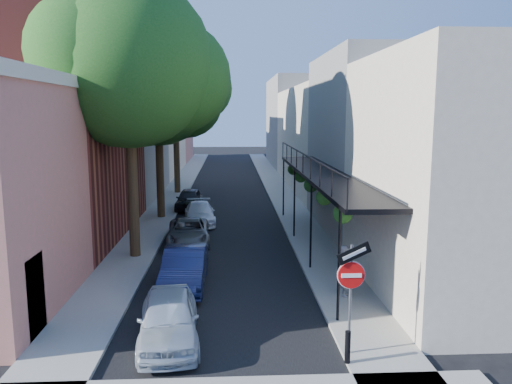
{
  "coord_description": "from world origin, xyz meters",
  "views": [
    {
      "loc": [
        0.24,
        -10.55,
        6.05
      ],
      "look_at": [
        1.29,
        9.9,
        2.8
      ],
      "focal_mm": 35.0,
      "sensor_mm": 36.0,
      "label": 1
    }
  ],
  "objects": [
    {
      "name": "sidewalk_right",
      "position": [
        4.0,
        30.0,
        0.06
      ],
      "size": [
        2.0,
        64.0,
        0.12
      ],
      "primitive_type": "cube",
      "color": "gray",
      "rests_on": "ground"
    },
    {
      "name": "sidewalk_left",
      "position": [
        -4.0,
        30.0,
        0.06
      ],
      "size": [
        2.0,
        64.0,
        0.12
      ],
      "primitive_type": "cube",
      "color": "gray",
      "rests_on": "ground"
    },
    {
      "name": "buildings_left",
      "position": [
        -9.3,
        28.76,
        4.94
      ],
      "size": [
        10.1,
        59.1,
        12.0
      ],
      "color": "#CE7369",
      "rests_on": "ground"
    },
    {
      "name": "ground",
      "position": [
        0.0,
        0.0,
        0.0
      ],
      "size": [
        160.0,
        160.0,
        0.0
      ],
      "primitive_type": "plane",
      "color": "black",
      "rests_on": "ground"
    },
    {
      "name": "parked_car_e",
      "position": [
        -2.41,
        20.8,
        0.64
      ],
      "size": [
        1.69,
        3.84,
        1.29
      ],
      "primitive_type": "imported",
      "rotation": [
        0.0,
        0.0,
        -0.05
      ],
      "color": "black",
      "rests_on": "ground"
    },
    {
      "name": "bollard",
      "position": [
        3.0,
        0.5,
        0.52
      ],
      "size": [
        0.14,
        0.14,
        0.8
      ],
      "primitive_type": "cylinder",
      "color": "black",
      "rests_on": "sidewalk_right"
    },
    {
      "name": "parked_car_c",
      "position": [
        -1.74,
        12.2,
        0.57
      ],
      "size": [
        2.17,
        4.24,
        1.15
      ],
      "primitive_type": "imported",
      "rotation": [
        0.0,
        0.0,
        0.06
      ],
      "color": "#56595D",
      "rests_on": "ground"
    },
    {
      "name": "oak_near",
      "position": [
        -3.37,
        10.26,
        7.88
      ],
      "size": [
        7.48,
        6.8,
        11.42
      ],
      "color": "#342215",
      "rests_on": "ground"
    },
    {
      "name": "pedestrian",
      "position": [
        3.96,
        4.96,
        0.97
      ],
      "size": [
        0.46,
        0.65,
        1.7
      ],
      "primitive_type": "imported",
      "rotation": [
        0.0,
        0.0,
        1.48
      ],
      "color": "slate",
      "rests_on": "sidewalk_right"
    },
    {
      "name": "parked_car_b",
      "position": [
        -1.4,
        6.37,
        0.68
      ],
      "size": [
        1.47,
        4.12,
        1.35
      ],
      "primitive_type": "imported",
      "rotation": [
        0.0,
        0.0,
        -0.01
      ],
      "color": "#151C44",
      "rests_on": "ground"
    },
    {
      "name": "parked_car_a",
      "position": [
        -1.44,
        2.07,
        0.66
      ],
      "size": [
        1.95,
        4.02,
        1.32
      ],
      "primitive_type": "imported",
      "rotation": [
        0.0,
        0.0,
        0.1
      ],
      "color": "#B5C0C8",
      "rests_on": "ground"
    },
    {
      "name": "oak_mid",
      "position": [
        -3.42,
        18.23,
        7.06
      ],
      "size": [
        6.6,
        6.0,
        10.2
      ],
      "color": "#342215",
      "rests_on": "ground"
    },
    {
      "name": "buildings_right",
      "position": [
        8.99,
        29.49,
        4.42
      ],
      "size": [
        9.8,
        55.0,
        10.0
      ],
      "color": "beige",
      "rests_on": "ground"
    },
    {
      "name": "parked_car_d",
      "position": [
        -1.49,
        16.56,
        0.58
      ],
      "size": [
        1.98,
        4.12,
        1.16
      ],
      "primitive_type": "imported",
      "rotation": [
        0.0,
        0.0,
        0.09
      ],
      "color": "white",
      "rests_on": "ground"
    },
    {
      "name": "road_surface",
      "position": [
        0.0,
        30.0,
        0.01
      ],
      "size": [
        6.0,
        64.0,
        0.01
      ],
      "primitive_type": "cube",
      "color": "black",
      "rests_on": "ground"
    },
    {
      "name": "sign_post",
      "position": [
        3.16,
        0.97,
        2.04
      ],
      "size": [
        0.89,
        0.17,
        2.99
      ],
      "color": "#595B60",
      "rests_on": "ground"
    },
    {
      "name": "oak_far",
      "position": [
        -3.35,
        27.27,
        8.26
      ],
      "size": [
        7.7,
        7.0,
        11.9
      ],
      "color": "#342215",
      "rests_on": "ground"
    }
  ]
}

